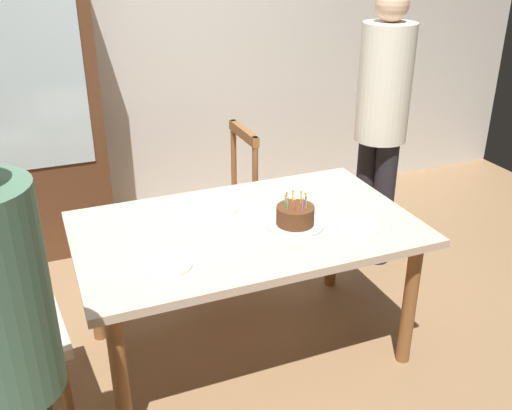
# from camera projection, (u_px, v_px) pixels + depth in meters

# --- Properties ---
(ground) EXTENTS (6.40, 6.40, 0.00)m
(ground) POSITION_uv_depth(u_px,v_px,m) (247.00, 347.00, 3.12)
(ground) COLOR #93704C
(back_wall) EXTENTS (6.40, 0.10, 2.60)m
(back_wall) POSITION_uv_depth(u_px,v_px,m) (151.00, 44.00, 4.12)
(back_wall) COLOR beige
(back_wall) RESTS_ON ground
(dining_table) EXTENTS (1.63, 0.98, 0.74)m
(dining_table) POSITION_uv_depth(u_px,v_px,m) (247.00, 241.00, 2.85)
(dining_table) COLOR beige
(dining_table) RESTS_ON ground
(birthday_cake) EXTENTS (0.28, 0.28, 0.17)m
(birthday_cake) POSITION_uv_depth(u_px,v_px,m) (295.00, 217.00, 2.79)
(birthday_cake) COLOR silver
(birthday_cake) RESTS_ON dining_table
(plate_near_celebrant) EXTENTS (0.22, 0.22, 0.01)m
(plate_near_celebrant) POSITION_uv_depth(u_px,v_px,m) (167.00, 264.00, 2.47)
(plate_near_celebrant) COLOR white
(plate_near_celebrant) RESTS_ON dining_table
(plate_far_side) EXTENTS (0.22, 0.22, 0.01)m
(plate_far_side) POSITION_uv_depth(u_px,v_px,m) (216.00, 209.00, 2.97)
(plate_far_side) COLOR white
(plate_far_side) RESTS_ON dining_table
(plate_near_guest) EXTENTS (0.22, 0.22, 0.01)m
(plate_near_guest) POSITION_uv_depth(u_px,v_px,m) (358.00, 226.00, 2.79)
(plate_near_guest) COLOR white
(plate_near_guest) RESTS_ON dining_table
(fork_near_celebrant) EXTENTS (0.18, 0.03, 0.01)m
(fork_near_celebrant) POSITION_uv_depth(u_px,v_px,m) (129.00, 272.00, 2.42)
(fork_near_celebrant) COLOR silver
(fork_near_celebrant) RESTS_ON dining_table
(fork_far_side) EXTENTS (0.18, 0.02, 0.01)m
(fork_far_side) POSITION_uv_depth(u_px,v_px,m) (186.00, 216.00, 2.90)
(fork_far_side) COLOR silver
(fork_far_side) RESTS_ON dining_table
(fork_near_guest) EXTENTS (0.18, 0.06, 0.01)m
(fork_near_guest) POSITION_uv_depth(u_px,v_px,m) (329.00, 233.00, 2.73)
(fork_near_guest) COLOR silver
(fork_near_guest) RESTS_ON dining_table
(chair_spindle_back) EXTENTS (0.44, 0.44, 0.95)m
(chair_spindle_back) POSITION_uv_depth(u_px,v_px,m) (219.00, 207.00, 3.65)
(chair_spindle_back) COLOR brown
(chair_spindle_back) RESTS_ON ground
(person_celebrant) EXTENTS (0.32, 0.32, 1.62)m
(person_celebrant) POSITION_uv_depth(u_px,v_px,m) (4.00, 351.00, 1.68)
(person_celebrant) COLOR #262328
(person_celebrant) RESTS_ON ground
(person_guest) EXTENTS (0.32, 0.32, 1.75)m
(person_guest) POSITION_uv_depth(u_px,v_px,m) (382.00, 116.00, 3.57)
(person_guest) COLOR #262328
(person_guest) RESTS_ON ground
(china_cabinet) EXTENTS (1.10, 0.45, 1.90)m
(china_cabinet) POSITION_uv_depth(u_px,v_px,m) (10.00, 118.00, 3.68)
(china_cabinet) COLOR #56331E
(china_cabinet) RESTS_ON ground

